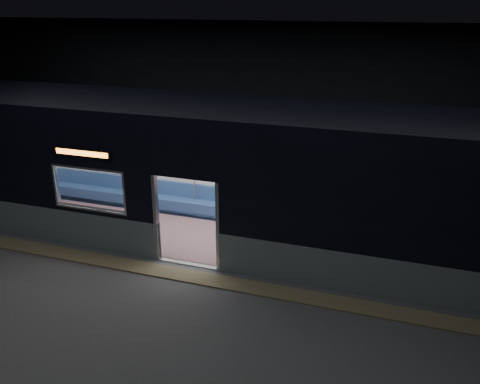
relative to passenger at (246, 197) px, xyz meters
The scene contains 7 objects.
station_floor 3.67m from the passenger, 98.76° to the right, with size 24.00×14.00×0.01m, color #47494C.
station_envelope 4.61m from the passenger, 98.76° to the right, with size 24.00×14.00×5.00m.
tactile_strip 3.14m from the passenger, 100.33° to the right, with size 22.80×0.50×0.03m, color #8C7F59.
metro_car 1.57m from the passenger, 118.61° to the right, with size 18.00×3.04×3.35m.
passenger is the anchor object (origin of this frame).
handbag 0.24m from the passenger, 101.26° to the right, with size 0.27×0.23×0.13m, color black.
transit_map 4.52m from the passenger, ahead, with size 0.97×0.03×0.63m, color white.
Camera 1 is at (4.37, -8.12, 5.56)m, focal length 38.00 mm.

